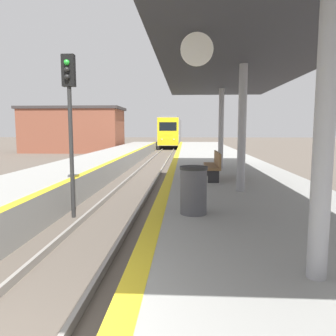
{
  "coord_description": "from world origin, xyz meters",
  "views": [
    {
      "loc": [
        2.22,
        -2.58,
        2.65
      ],
      "look_at": [
        1.41,
        12.47,
        0.84
      ],
      "focal_mm": 35.0,
      "sensor_mm": 36.0,
      "label": 1
    }
  ],
  "objects_px": {
    "train": "(172,132)",
    "trash_bin": "(193,190)",
    "bench": "(214,165)",
    "signal_near": "(70,106)"
  },
  "relations": [
    {
      "from": "train",
      "to": "trash_bin",
      "type": "distance_m",
      "value": 45.03
    },
    {
      "from": "trash_bin",
      "to": "train",
      "type": "bearing_deg",
      "value": 93.03
    },
    {
      "from": "train",
      "to": "signal_near",
      "type": "xyz_separation_m",
      "value": [
        -1.14,
        -41.95,
        1.11
      ]
    },
    {
      "from": "trash_bin",
      "to": "bench",
      "type": "relative_size",
      "value": 0.51
    },
    {
      "from": "bench",
      "to": "signal_near",
      "type": "bearing_deg",
      "value": -160.02
    },
    {
      "from": "train",
      "to": "bench",
      "type": "distance_m",
      "value": 40.52
    },
    {
      "from": "train",
      "to": "trash_bin",
      "type": "xyz_separation_m",
      "value": [
        2.38,
        -44.96,
        -0.76
      ]
    },
    {
      "from": "train",
      "to": "bench",
      "type": "xyz_separation_m",
      "value": [
        3.17,
        -40.39,
        -0.74
      ]
    },
    {
      "from": "signal_near",
      "to": "bench",
      "type": "relative_size",
      "value": 2.52
    },
    {
      "from": "train",
      "to": "signal_near",
      "type": "bearing_deg",
      "value": -91.56
    }
  ]
}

